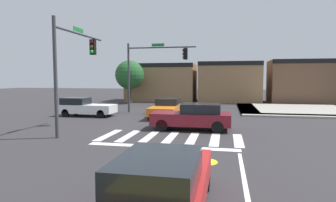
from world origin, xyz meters
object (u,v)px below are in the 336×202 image
object	(u,v)px
car_orange	(166,108)
car_white	(85,107)
traffic_signal_northwest	(153,64)
car_maroon	(193,116)
car_red	(165,183)
roadside_tree	(130,75)
traffic_signal_southwest	(74,57)

from	to	relation	value
car_orange	car_white	xyz separation A→B (m)	(-6.51, -0.55, -0.00)
traffic_signal_northwest	car_maroon	size ratio (longest dim) A/B	1.32
traffic_signal_northwest	car_red	bearing A→B (deg)	-74.88
car_white	roadside_tree	world-z (taller)	roadside_tree
traffic_signal_northwest	traffic_signal_southwest	bearing A→B (deg)	-102.61
car_maroon	car_red	distance (m)	10.78
car_maroon	traffic_signal_northwest	bearing A→B (deg)	-60.06
car_white	traffic_signal_northwest	bearing A→B (deg)	34.27
car_orange	roadside_tree	world-z (taller)	roadside_tree
car_white	car_red	xyz separation A→B (m)	(9.72, -15.14, 0.06)
traffic_signal_southwest	car_red	world-z (taller)	traffic_signal_southwest
car_white	roadside_tree	distance (m)	11.96
car_orange	roadside_tree	size ratio (longest dim) A/B	0.86
car_maroon	car_red	bearing A→B (deg)	93.09
traffic_signal_northwest	car_red	size ratio (longest dim) A/B	1.38
traffic_signal_northwest	car_red	distance (m)	19.34
traffic_signal_southwest	traffic_signal_northwest	bearing A→B (deg)	-12.61
traffic_signal_southwest	car_white	size ratio (longest dim) A/B	1.41
car_maroon	car_orange	world-z (taller)	car_maroon
traffic_signal_northwest	car_white	xyz separation A→B (m)	(-4.75, -3.24, -3.50)
car_white	roadside_tree	xyz separation A→B (m)	(-0.25, 11.66, 2.65)
car_orange	roadside_tree	bearing A→B (deg)	-148.68
traffic_signal_southwest	roadside_tree	xyz separation A→B (m)	(-2.90, 17.84, -0.79)
car_white	car_red	world-z (taller)	car_red
car_orange	car_white	distance (m)	6.53
traffic_signal_northwest	car_red	world-z (taller)	traffic_signal_northwest
car_red	car_maroon	bearing A→B (deg)	3.09
traffic_signal_northwest	traffic_signal_southwest	distance (m)	9.65
traffic_signal_northwest	roadside_tree	world-z (taller)	traffic_signal_northwest
car_orange	roadside_tree	xyz separation A→B (m)	(-6.76, 11.11, 2.65)
traffic_signal_northwest	traffic_signal_southwest	xyz separation A→B (m)	(-2.11, -9.42, -0.06)
traffic_signal_southwest	roadside_tree	distance (m)	18.09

